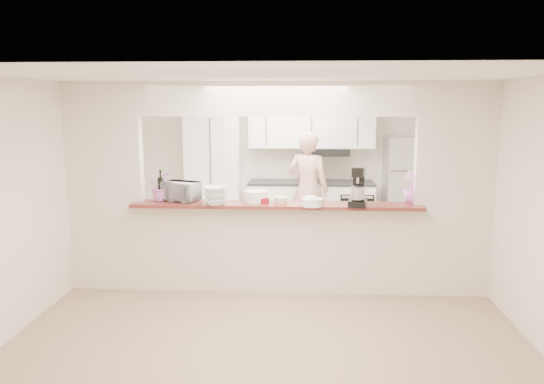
# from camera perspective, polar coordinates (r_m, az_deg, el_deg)

# --- Properties ---
(floor) EXTENTS (6.00, 6.00, 0.00)m
(floor) POSITION_cam_1_polar(r_m,az_deg,el_deg) (6.56, 0.45, -10.53)
(floor) COLOR #9C8469
(floor) RESTS_ON ground
(tile_overlay) EXTENTS (5.00, 2.90, 0.01)m
(tile_overlay) POSITION_cam_1_polar(r_m,az_deg,el_deg) (8.03, 1.01, -6.68)
(tile_overlay) COLOR beige
(tile_overlay) RESTS_ON floor
(partition) EXTENTS (5.00, 0.15, 2.50)m
(partition) POSITION_cam_1_polar(r_m,az_deg,el_deg) (6.20, 0.47, 2.42)
(partition) COLOR silver
(partition) RESTS_ON floor
(bar_counter) EXTENTS (3.40, 0.38, 1.09)m
(bar_counter) POSITION_cam_1_polar(r_m,az_deg,el_deg) (6.38, 0.45, -5.69)
(bar_counter) COLOR silver
(bar_counter) RESTS_ON floor
(kitchen_cabinets) EXTENTS (3.15, 0.62, 2.25)m
(kitchen_cabinets) POSITION_cam_1_polar(r_m,az_deg,el_deg) (8.98, 0.15, 1.42)
(kitchen_cabinets) COLOR white
(kitchen_cabinets) RESTS_ON floor
(refrigerator) EXTENTS (0.75, 0.70, 1.70)m
(refrigerator) POSITION_cam_1_polar(r_m,az_deg,el_deg) (9.08, 14.36, 0.41)
(refrigerator) COLOR #BBBAC0
(refrigerator) RESTS_ON floor
(flower_left) EXTENTS (0.32, 0.28, 0.35)m
(flower_left) POSITION_cam_1_polar(r_m,az_deg,el_deg) (6.50, -11.85, 0.63)
(flower_left) COLOR #C96AA3
(flower_left) RESTS_ON bar_counter
(wine_bottle_a) EXTENTS (0.06, 0.06, 0.32)m
(wine_bottle_a) POSITION_cam_1_polar(r_m,az_deg,el_deg) (6.53, -11.87, 0.21)
(wine_bottle_a) COLOR black
(wine_bottle_a) RESTS_ON bar_counter
(wine_bottle_b) EXTENTS (0.07, 0.07, 0.37)m
(wine_bottle_b) POSITION_cam_1_polar(r_m,az_deg,el_deg) (6.53, -11.87, 0.39)
(wine_bottle_b) COLOR black
(wine_bottle_b) RESTS_ON bar_counter
(toaster_oven) EXTENTS (0.49, 0.41, 0.23)m
(toaster_oven) POSITION_cam_1_polar(r_m,az_deg,el_deg) (6.45, -9.77, 0.07)
(toaster_oven) COLOR #A8A8AD
(toaster_oven) RESTS_ON bar_counter
(serving_bowls) EXTENTS (0.35, 0.35, 0.21)m
(serving_bowls) POSITION_cam_1_polar(r_m,az_deg,el_deg) (6.16, -6.14, -0.41)
(serving_bowls) COLOR white
(serving_bowls) RESTS_ON bar_counter
(plate_stack_a) EXTENTS (0.29, 0.29, 0.13)m
(plate_stack_a) POSITION_cam_1_polar(r_m,az_deg,el_deg) (6.30, -1.80, -0.46)
(plate_stack_a) COLOR white
(plate_stack_a) RESTS_ON bar_counter
(plate_stack_b) EXTENTS (0.25, 0.25, 0.09)m
(plate_stack_b) POSITION_cam_1_polar(r_m,az_deg,el_deg) (6.06, 4.34, -1.10)
(plate_stack_b) COLOR white
(plate_stack_b) RESTS_ON bar_counter
(red_bowl) EXTENTS (0.13, 0.13, 0.06)m
(red_bowl) POSITION_cam_1_polar(r_m,az_deg,el_deg) (6.24, -0.93, -0.90)
(red_bowl) COLOR maroon
(red_bowl) RESTS_ON bar_counter
(tan_bowl) EXTENTS (0.15, 0.15, 0.07)m
(tan_bowl) POSITION_cam_1_polar(r_m,az_deg,el_deg) (6.23, 0.91, -0.88)
(tan_bowl) COLOR tan
(tan_bowl) RESTS_ON bar_counter
(utensil_caddy) EXTENTS (0.24, 0.16, 0.21)m
(utensil_caddy) POSITION_cam_1_polar(r_m,az_deg,el_deg) (6.29, 4.58, -0.29)
(utensil_caddy) COLOR silver
(utensil_caddy) RESTS_ON bar_counter
(stand_mixer) EXTENTS (0.25, 0.34, 0.45)m
(stand_mixer) POSITION_cam_1_polar(r_m,az_deg,el_deg) (6.12, 9.25, 0.41)
(stand_mixer) COLOR black
(stand_mixer) RESTS_ON bar_counter
(flower_right) EXTENTS (0.26, 0.26, 0.39)m
(flower_right) POSITION_cam_1_polar(r_m,az_deg,el_deg) (6.40, 14.93, 0.54)
(flower_right) COLOR #B361B5
(flower_right) RESTS_ON bar_counter
(person) EXTENTS (0.77, 0.64, 1.81)m
(person) POSITION_cam_1_polar(r_m,az_deg,el_deg) (8.28, 3.88, 0.21)
(person) COLOR tan
(person) RESTS_ON floor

